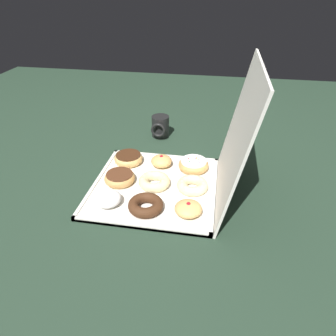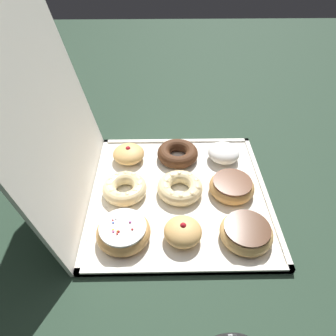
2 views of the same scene
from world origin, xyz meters
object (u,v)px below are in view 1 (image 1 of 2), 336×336
(chocolate_cake_ring_donut_5, at_px, (146,205))
(jelly_filled_donut_8, at_px, (188,209))
(jelly_filled_donut_3, at_px, (162,161))
(powdered_filled_donut_2, at_px, (108,199))
(chocolate_frosted_donut_1, at_px, (119,178))
(cruller_donut_4, at_px, (154,181))
(cruller_donut_7, at_px, (192,185))
(sprinkle_donut_6, at_px, (194,165))
(donut_box, at_px, (155,186))
(coffee_mug, at_px, (160,126))
(chocolate_frosted_donut_0, at_px, (129,158))

(chocolate_cake_ring_donut_5, relative_size, jelly_filled_donut_8, 1.31)
(jelly_filled_donut_3, bearing_deg, chocolate_cake_ring_donut_5, -0.44)
(powdered_filled_donut_2, distance_m, jelly_filled_donut_3, 0.30)
(jelly_filled_donut_3, xyz_separation_m, jelly_filled_donut_8, (0.27, 0.13, -0.00))
(chocolate_frosted_donut_1, distance_m, cruller_donut_4, 0.13)
(cruller_donut_4, distance_m, chocolate_cake_ring_donut_5, 0.14)
(cruller_donut_7, bearing_deg, sprinkle_donut_6, -175.95)
(donut_box, bearing_deg, coffee_mug, -171.94)
(coffee_mug, bearing_deg, chocolate_cake_ring_donut_5, 6.23)
(chocolate_frosted_donut_1, xyz_separation_m, jelly_filled_donut_8, (0.13, 0.27, 0.00))
(jelly_filled_donut_3, relative_size, chocolate_cake_ring_donut_5, 0.72)
(chocolate_frosted_donut_0, bearing_deg, jelly_filled_donut_3, 88.84)
(chocolate_cake_ring_donut_5, height_order, jelly_filled_donut_8, jelly_filled_donut_8)
(chocolate_cake_ring_donut_5, bearing_deg, cruller_donut_7, 134.20)
(jelly_filled_donut_3, distance_m, cruller_donut_4, 0.14)
(cruller_donut_4, distance_m, cruller_donut_7, 0.14)
(powdered_filled_donut_2, relative_size, jelly_filled_donut_8, 1.00)
(cruller_donut_7, bearing_deg, powdered_filled_donut_2, -64.51)
(cruller_donut_7, bearing_deg, chocolate_cake_ring_donut_5, -45.80)
(chocolate_frosted_donut_1, bearing_deg, powdered_filled_donut_2, 0.26)
(jelly_filled_donut_3, xyz_separation_m, cruller_donut_7, (0.14, 0.13, -0.00))
(donut_box, relative_size, jelly_filled_donut_8, 5.02)
(chocolate_frosted_donut_0, xyz_separation_m, sprinkle_donut_6, (0.01, 0.26, 0.00))
(chocolate_frosted_donut_0, xyz_separation_m, coffee_mug, (-0.28, 0.08, 0.02))
(donut_box, relative_size, jelly_filled_donut_3, 5.35)
(donut_box, relative_size, chocolate_frosted_donut_0, 3.85)
(chocolate_frosted_donut_1, bearing_deg, cruller_donut_7, 90.48)
(jelly_filled_donut_3, bearing_deg, cruller_donut_7, 43.92)
(jelly_filled_donut_3, distance_m, coffee_mug, 0.29)
(chocolate_frosted_donut_0, relative_size, powdered_filled_donut_2, 1.30)
(donut_box, height_order, powdered_filled_donut_2, powdered_filled_donut_2)
(donut_box, xyz_separation_m, powdered_filled_donut_2, (0.13, -0.13, 0.03))
(chocolate_frosted_donut_1, xyz_separation_m, cruller_donut_4, (-0.01, 0.13, -0.00))
(chocolate_frosted_donut_0, xyz_separation_m, cruller_donut_4, (0.14, 0.13, -0.00))
(chocolate_frosted_donut_0, distance_m, chocolate_frosted_donut_1, 0.14)
(cruller_donut_4, height_order, chocolate_cake_ring_donut_5, cruller_donut_4)
(powdered_filled_donut_2, relative_size, cruller_donut_4, 0.77)
(cruller_donut_7, bearing_deg, cruller_donut_4, -91.55)
(powdered_filled_donut_2, distance_m, cruller_donut_4, 0.18)
(jelly_filled_donut_3, distance_m, jelly_filled_donut_8, 0.30)
(donut_box, bearing_deg, cruller_donut_4, -111.49)
(chocolate_frosted_donut_0, bearing_deg, powdered_filled_donut_2, 1.60)
(powdered_filled_donut_2, bearing_deg, jelly_filled_donut_3, 153.60)
(chocolate_cake_ring_donut_5, height_order, cruller_donut_7, cruller_donut_7)
(cruller_donut_4, bearing_deg, chocolate_cake_ring_donut_5, 1.73)
(chocolate_frosted_donut_1, xyz_separation_m, jelly_filled_donut_3, (-0.14, 0.13, 0.00))
(sprinkle_donut_6, xyz_separation_m, coffee_mug, (-0.28, -0.19, 0.02))
(donut_box, distance_m, coffee_mug, 0.42)
(sprinkle_donut_6, xyz_separation_m, cruller_donut_7, (0.14, 0.01, -0.00))
(cruller_donut_4, xyz_separation_m, jelly_filled_donut_8, (0.13, 0.14, 0.00))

